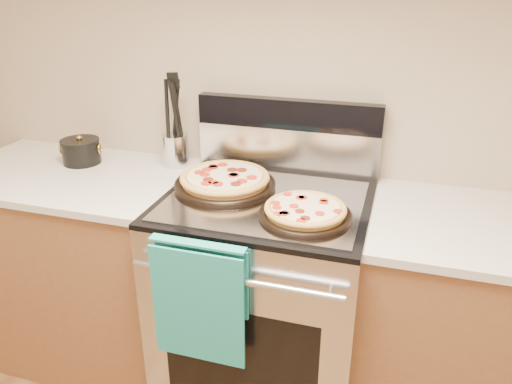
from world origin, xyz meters
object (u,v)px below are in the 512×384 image
(utensil_crock, at_px, (176,150))
(saucepan, at_px, (81,152))
(pepperoni_pizza_back, at_px, (225,180))
(range_body, at_px, (266,303))
(pepperoni_pizza_front, at_px, (305,211))

(utensil_crock, relative_size, saucepan, 0.87)
(pepperoni_pizza_back, relative_size, saucepan, 2.38)
(saucepan, bearing_deg, range_body, -9.23)
(pepperoni_pizza_front, relative_size, saucepan, 1.92)
(range_body, bearing_deg, utensil_crock, 153.46)
(pepperoni_pizza_back, bearing_deg, saucepan, 171.84)
(utensil_crock, bearing_deg, saucepan, -167.00)
(pepperoni_pizza_front, xyz_separation_m, saucepan, (-1.06, 0.27, 0.01))
(range_body, distance_m, pepperoni_pizza_back, 0.53)
(pepperoni_pizza_front, xyz_separation_m, utensil_crock, (-0.65, 0.36, 0.03))
(range_body, bearing_deg, saucepan, 170.77)
(range_body, xyz_separation_m, pepperoni_pizza_back, (-0.18, 0.04, 0.50))
(range_body, distance_m, saucepan, 1.04)
(pepperoni_pizza_back, height_order, pepperoni_pizza_front, pepperoni_pizza_back)
(saucepan, bearing_deg, pepperoni_pizza_back, -8.16)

